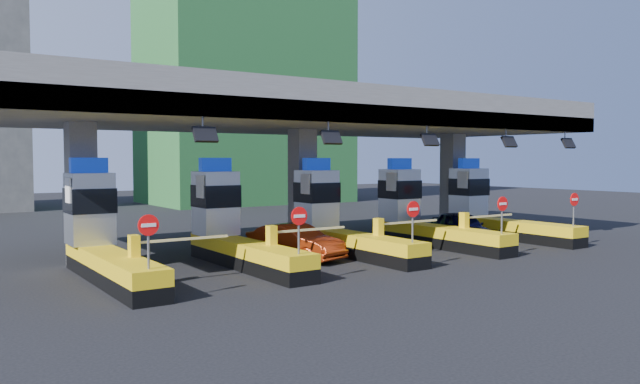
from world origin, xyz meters
TOP-DOWN VIEW (x-y plane):
  - ground at (0.00, 0.00)m, footprint 120.00×120.00m
  - toll_canopy at (0.00, 2.87)m, footprint 28.00×12.09m
  - toll_lane_far_left at (-10.00, 0.28)m, footprint 4.43×8.00m
  - toll_lane_left at (-5.00, 0.28)m, footprint 4.43×8.00m
  - toll_lane_center at (0.00, 0.28)m, footprint 4.43×8.00m
  - toll_lane_right at (5.00, 0.28)m, footprint 4.43×8.00m
  - toll_lane_far_right at (10.00, 0.28)m, footprint 4.43×8.00m
  - bg_building_scaffold at (12.00, 32.00)m, footprint 18.00×12.00m
  - van at (6.92, -0.54)m, footprint 3.43×4.87m
  - red_car at (-2.40, -0.21)m, footprint 2.62×4.63m

SIDE VIEW (x-z plane):
  - ground at x=0.00m, z-range 0.00..0.00m
  - red_car at x=-2.40m, z-range 0.00..1.44m
  - van at x=6.92m, z-range 0.00..1.54m
  - toll_lane_far_left at x=-10.00m, z-range -0.68..3.47m
  - toll_lane_left at x=-5.00m, z-range -0.68..3.47m
  - toll_lane_center at x=0.00m, z-range -0.68..3.47m
  - toll_lane_right at x=5.00m, z-range -0.68..3.47m
  - toll_lane_far_right at x=10.00m, z-range -0.68..3.47m
  - toll_canopy at x=0.00m, z-range 2.63..9.63m
  - bg_building_scaffold at x=12.00m, z-range 0.00..28.00m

